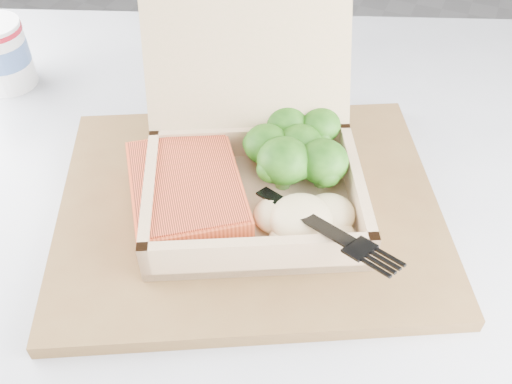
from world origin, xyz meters
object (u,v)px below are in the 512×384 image
at_px(cafe_table, 216,334).
at_px(paper_cup, 1,53).
at_px(serving_tray, 249,207).
at_px(takeout_container, 252,150).

distance_m(cafe_table, paper_cup, 0.44).
distance_m(cafe_table, serving_tray, 0.21).
bearing_deg(takeout_container, serving_tray, -99.34).
xyz_separation_m(takeout_container, paper_cup, (-0.37, 0.06, -0.02)).
xyz_separation_m(cafe_table, paper_cup, (-0.35, 0.13, 0.24)).
distance_m(serving_tray, paper_cup, 0.39).
relative_size(cafe_table, paper_cup, 13.17).
height_order(serving_tray, paper_cup, paper_cup).
distance_m(serving_tray, takeout_container, 0.06).
height_order(serving_tray, takeout_container, takeout_container).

